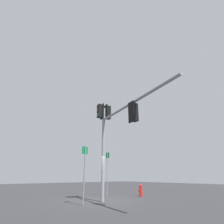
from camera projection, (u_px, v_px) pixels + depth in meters
ground_plane at (97, 200)px, 10.40m from camera, size 60.00×60.00×0.00m
signal_mast_assembly at (112, 124)px, 10.37m from camera, size 6.43×1.75×5.88m
route_sign_primary at (84, 167)px, 9.23m from camera, size 0.12×0.38×2.91m
fire_hydrant at (141, 190)px, 12.56m from camera, size 0.28×0.27×0.81m
route_sign_secondary at (107, 169)px, 12.83m from camera, size 0.30×0.12×3.07m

